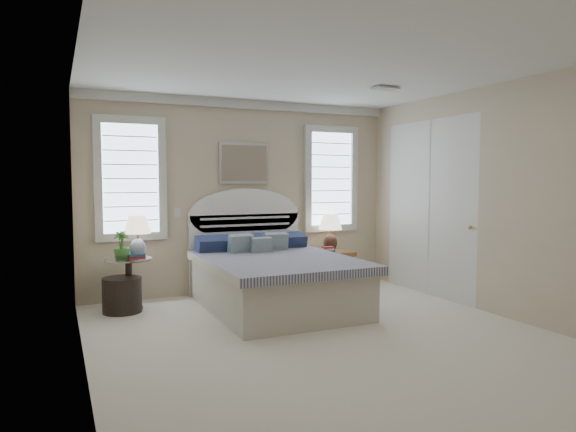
# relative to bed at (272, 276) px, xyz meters

# --- Properties ---
(floor) EXTENTS (4.50, 5.00, 0.01)m
(floor) POSITION_rel_bed_xyz_m (0.00, -1.46, -0.39)
(floor) COLOR silver
(floor) RESTS_ON ground
(ceiling) EXTENTS (4.50, 5.00, 0.01)m
(ceiling) POSITION_rel_bed_xyz_m (0.00, -1.46, 2.31)
(ceiling) COLOR silver
(ceiling) RESTS_ON wall_back
(wall_back) EXTENTS (4.50, 0.02, 2.70)m
(wall_back) POSITION_rel_bed_xyz_m (0.00, 1.04, 0.96)
(wall_back) COLOR #C1B190
(wall_back) RESTS_ON floor
(wall_left) EXTENTS (0.02, 5.00, 2.70)m
(wall_left) POSITION_rel_bed_xyz_m (-2.25, -1.46, 0.96)
(wall_left) COLOR #C1B190
(wall_left) RESTS_ON floor
(wall_right) EXTENTS (0.02, 5.00, 2.70)m
(wall_right) POSITION_rel_bed_xyz_m (2.25, -1.46, 0.96)
(wall_right) COLOR #C1B190
(wall_right) RESTS_ON floor
(crown_molding) EXTENTS (4.50, 0.08, 0.12)m
(crown_molding) POSITION_rel_bed_xyz_m (0.00, 1.00, 2.25)
(crown_molding) COLOR silver
(crown_molding) RESTS_ON wall_back
(hvac_vent) EXTENTS (0.30, 0.20, 0.02)m
(hvac_vent) POSITION_rel_bed_xyz_m (1.20, -0.66, 2.29)
(hvac_vent) COLOR #B2B2B2
(hvac_vent) RESTS_ON ceiling
(switch_plate) EXTENTS (0.08, 0.01, 0.12)m
(switch_plate) POSITION_rel_bed_xyz_m (-0.95, 1.03, 0.76)
(switch_plate) COLOR silver
(switch_plate) RESTS_ON wall_back
(window_left) EXTENTS (0.90, 0.06, 1.60)m
(window_left) POSITION_rel_bed_xyz_m (-1.55, 1.02, 1.21)
(window_left) COLOR #C9E6FF
(window_left) RESTS_ON wall_back
(window_right) EXTENTS (0.90, 0.06, 1.60)m
(window_right) POSITION_rel_bed_xyz_m (1.40, 1.02, 1.21)
(window_right) COLOR #C9E6FF
(window_right) RESTS_ON wall_back
(painting) EXTENTS (0.74, 0.04, 0.58)m
(painting) POSITION_rel_bed_xyz_m (0.00, 1.00, 1.43)
(painting) COLOR silver
(painting) RESTS_ON wall_back
(closet_door) EXTENTS (0.02, 1.80, 2.40)m
(closet_door) POSITION_rel_bed_xyz_m (2.23, -0.26, 0.81)
(closet_door) COLOR silver
(closet_door) RESTS_ON floor
(bed) EXTENTS (1.72, 2.28, 1.47)m
(bed) POSITION_rel_bed_xyz_m (0.00, 0.00, 0.00)
(bed) COLOR beige
(bed) RESTS_ON floor
(side_table_left) EXTENTS (0.56, 0.56, 0.63)m
(side_table_left) POSITION_rel_bed_xyz_m (-1.65, 0.59, 0.00)
(side_table_left) COLOR black
(side_table_left) RESTS_ON floor
(nightstand_right) EXTENTS (0.50, 0.40, 0.53)m
(nightstand_right) POSITION_rel_bed_xyz_m (1.30, 0.69, 0.00)
(nightstand_right) COLOR brown
(nightstand_right) RESTS_ON floor
(floor_pot) EXTENTS (0.51, 0.51, 0.42)m
(floor_pot) POSITION_rel_bed_xyz_m (-1.75, 0.48, -0.18)
(floor_pot) COLOR black
(floor_pot) RESTS_ON floor
(lamp_left) EXTENTS (0.33, 0.33, 0.53)m
(lamp_left) POSITION_rel_bed_xyz_m (-1.54, 0.56, 0.56)
(lamp_left) COLOR silver
(lamp_left) RESTS_ON side_table_left
(lamp_right) EXTENTS (0.40, 0.40, 0.56)m
(lamp_right) POSITION_rel_bed_xyz_m (1.25, 0.75, 0.49)
(lamp_right) COLOR black
(lamp_right) RESTS_ON nightstand_right
(potted_plant) EXTENTS (0.21, 0.21, 0.34)m
(potted_plant) POSITION_rel_bed_xyz_m (-1.74, 0.49, 0.42)
(potted_plant) COLOR #376528
(potted_plant) RESTS_ON side_table_left
(books_left) EXTENTS (0.20, 0.14, 0.05)m
(books_left) POSITION_rel_bed_xyz_m (-1.56, 0.54, 0.27)
(books_left) COLOR #A2282A
(books_left) RESTS_ON side_table_left
(books_right) EXTENTS (0.20, 0.16, 0.10)m
(books_right) POSITION_rel_bed_xyz_m (1.10, 0.56, 0.19)
(books_right) COLOR #A2282A
(books_right) RESTS_ON nightstand_right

